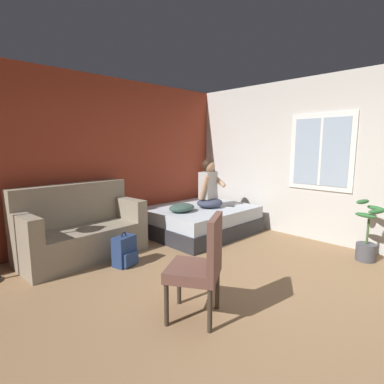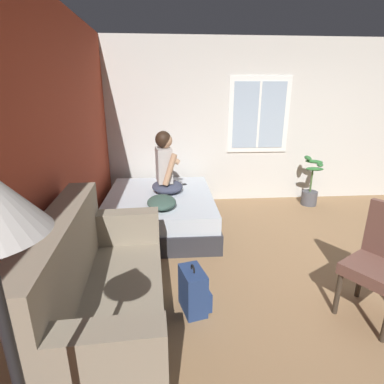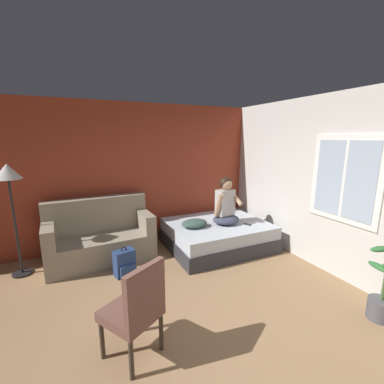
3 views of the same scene
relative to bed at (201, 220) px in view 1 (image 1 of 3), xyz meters
The scene contains 11 objects.
ground_plane 2.56m from the bed, 125.69° to the right, with size 40.00×40.00×0.00m, color #93704C.
wall_back_accent 2.09m from the bed, 147.22° to the left, with size 10.14×0.16×2.70m, color #993823.
wall_side_with_window 2.62m from the bed, 60.62° to the right, with size 0.19×7.29×2.70m.
bed is the anchor object (origin of this frame).
couch 2.12m from the bed, 169.11° to the left, with size 1.75×0.92×1.04m.
side_chair 2.76m from the bed, 135.96° to the right, with size 0.63×0.63×0.98m.
person_seated 0.62m from the bed, 38.99° to the right, with size 0.58×0.52×0.88m.
backpack 1.84m from the bed, 169.28° to the right, with size 0.34×0.29×0.46m.
throw_pillow 0.59m from the bed, behind, with size 0.48×0.36×0.14m, color #385147.
cell_phone 0.61m from the bed, 36.89° to the right, with size 0.07×0.14×0.01m, color black.
potted_plant 2.64m from the bed, 74.88° to the right, with size 0.39×0.37×0.85m.
Camera 1 is at (-2.35, -1.63, 1.60)m, focal length 28.00 mm.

